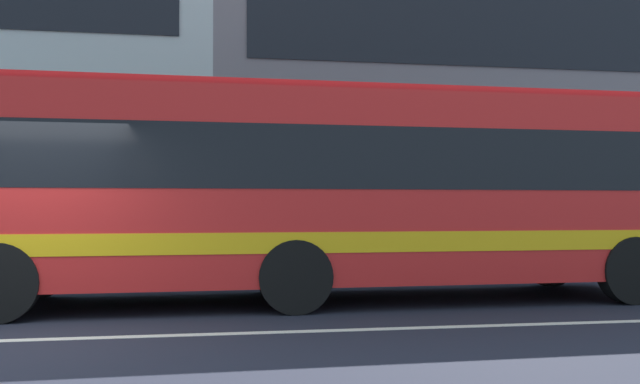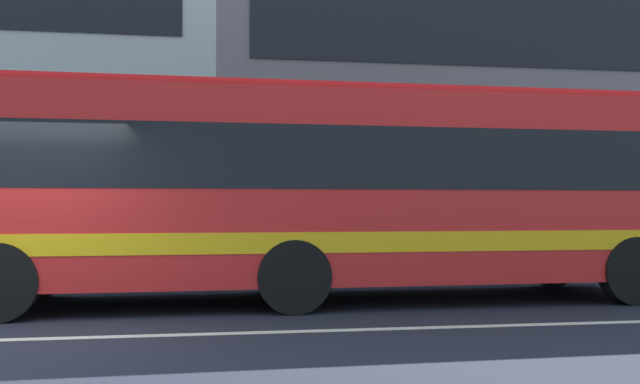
% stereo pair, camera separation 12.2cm
% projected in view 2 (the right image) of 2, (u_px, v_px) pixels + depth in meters
% --- Properties ---
extents(hedge_row_far, '(12.35, 1.10, 0.90)m').
position_uv_depth(hedge_row_far, '(53.00, 257.00, 13.56)').
color(hedge_row_far, '#17451B').
rests_on(hedge_row_far, ground_plane).
extents(apartment_block_right, '(20.71, 9.90, 10.71)m').
position_uv_depth(apartment_block_right, '(521.00, 92.00, 23.48)').
color(apartment_block_right, gray).
rests_on(apartment_block_right, ground_plane).
extents(transit_bus, '(10.83, 2.84, 3.18)m').
position_uv_depth(transit_bus, '(326.00, 186.00, 10.55)').
color(transit_bus, red).
rests_on(transit_bus, ground_plane).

